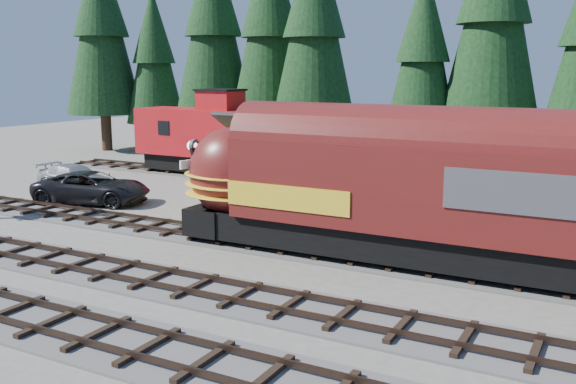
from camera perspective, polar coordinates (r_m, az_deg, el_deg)
The scene contains 10 objects.
ground at distance 23.31m, azimuth -4.06°, elevation -7.47°, with size 120.00×120.00×0.00m, color #6B665B.
track_siding at distance 23.84m, azimuth 22.56°, elevation -7.73°, with size 68.00×3.20×0.33m.
track_main_south at distance 18.24m, azimuth 20.46°, elevation -13.30°, with size 68.00×3.20×0.33m.
track_spur at distance 43.31m, azimuth -2.45°, elevation 1.18°, with size 32.00×3.20×0.33m.
depot at distance 31.78m, azimuth 6.09°, elevation 2.91°, with size 12.80×7.00×5.30m.
conifer_backdrop at distance 44.31m, azimuth 19.86°, elevation 13.97°, with size 81.57×21.00×16.51m.
locomotive at distance 24.80m, azimuth 6.62°, elevation -0.03°, with size 16.89×3.36×4.59m.
caboose at distance 45.21m, azimuth -7.02°, elevation 4.94°, with size 10.72×3.11×5.57m.
pickup_truck_a at distance 37.13m, azimuth -17.01°, elevation 0.38°, with size 2.93×6.35×1.76m, color black.
pickup_truck_b at distance 41.48m, azimuth -18.40°, elevation 1.21°, with size 2.19×5.39×1.56m, color #A1A4A9.
Camera 1 is at (11.95, -18.63, 7.30)m, focal length 40.00 mm.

